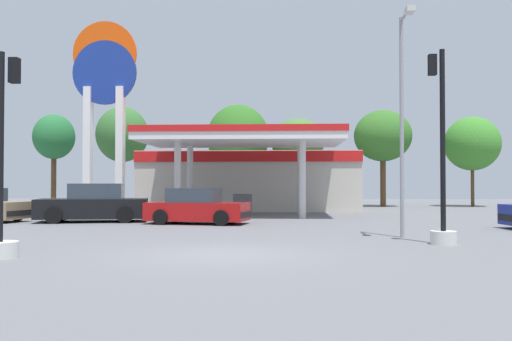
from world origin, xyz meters
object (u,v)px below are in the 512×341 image
Objects in this scene: traffic_signal_1 at (442,187)px; tree_0 at (54,137)px; tree_2 at (238,138)px; station_pole_sign at (105,94)px; car_1 at (94,204)px; car_3 at (197,208)px; tree_4 at (383,136)px; traffic_signal_0 at (1,196)px; tree_5 at (472,144)px; tree_1 at (122,135)px; tree_3 at (298,141)px; corner_streetlamp at (403,103)px.

traffic_signal_1 is 33.58m from tree_0.
station_pole_sign is at bearing -124.74° from tree_2.
tree_2 is (-7.61, 24.34, 3.35)m from traffic_signal_1.
tree_2 is (4.78, 16.29, 4.15)m from car_1.
tree_2 reaches higher than car_3.
car_3 is at bearing -11.29° from car_1.
tree_4 is at bearing 46.91° from car_1.
tree_5 reaches higher than traffic_signal_0.
tree_1 is at bearing 123.77° from traffic_signal_1.
tree_5 is at bearing 70.11° from traffic_signal_1.
tree_4 is 1.07× the size of tree_5.
station_pole_sign is 1.57× the size of tree_4.
tree_3 is at bearing 178.25° from tree_5.
car_3 is at bearing -121.56° from tree_4.
tree_1 is 1.05× the size of corner_streetlamp.
station_pole_sign is at bearing 135.74° from corner_streetlamp.
station_pole_sign is at bearing -157.34° from tree_5.
tree_5 is (30.39, -1.04, -0.65)m from tree_0.
tree_3 is (-3.34, 24.85, 3.12)m from traffic_signal_1.
tree_1 is at bearing -178.59° from tree_4.
station_pole_sign is 11.63m from car_3.
tree_1 is at bearing -174.89° from tree_2.
tree_0 is 1.08× the size of tree_3.
car_1 is 0.71× the size of tree_0.
traffic_signal_0 is 29.21m from tree_3.
tree_3 is at bearing 42.63° from station_pole_sign.
tree_4 reaches higher than traffic_signal_1.
station_pole_sign reaches higher than tree_4.
traffic_signal_1 is (10.53, 3.28, 0.17)m from traffic_signal_0.
station_pole_sign is 1.57× the size of corner_streetlamp.
traffic_signal_1 reaches higher than traffic_signal_0.
tree_4 is (18.37, 0.45, -0.13)m from tree_1.
station_pole_sign is 1.50× the size of tree_1.
tree_2 reaches higher than tree_0.
tree_3 reaches higher than car_3.
tree_2 is (6.58, 9.49, -1.70)m from station_pole_sign.
tree_3 is 1.00× the size of tree_5.
tree_5 reaches higher than traffic_signal_1.
tree_1 is (-7.98, 16.47, 4.41)m from car_3.
tree_4 is at bearing 58.44° from car_3.
corner_streetlamp is at bearing -72.98° from tree_2.
car_3 is 17.72m from tree_2.
car_3 is 0.63× the size of corner_streetlamp.
car_1 is 22.32m from tree_4.
traffic_signal_0 is at bearing -104.64° from car_3.
tree_4 is at bearing 28.77° from station_pole_sign.
car_3 is 0.68× the size of tree_5.
car_1 is 0.77× the size of tree_3.
corner_streetlamp is (-3.26, -22.38, -0.86)m from tree_4.
tree_4 reaches higher than tree_3.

